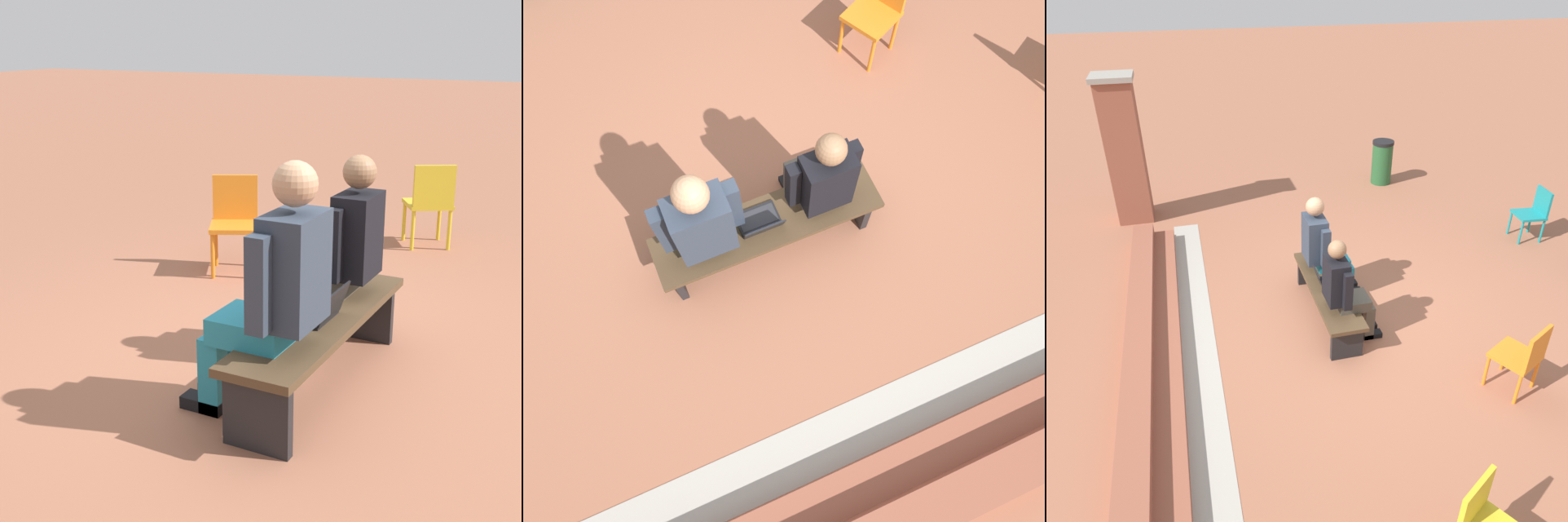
% 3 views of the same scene
% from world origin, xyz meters
% --- Properties ---
extents(ground_plane, '(60.00, 60.00, 0.00)m').
position_xyz_m(ground_plane, '(0.00, 0.00, 0.00)').
color(ground_plane, '#9E6047').
extents(concrete_strip, '(6.04, 0.40, 0.01)m').
position_xyz_m(concrete_strip, '(0.19, 1.92, 0.00)').
color(concrete_strip, '#A8A399').
rests_on(concrete_strip, ground).
extents(brick_steps, '(5.24, 0.60, 0.30)m').
position_xyz_m(brick_steps, '(0.19, 2.47, 0.12)').
color(brick_steps, '#93513D').
rests_on(brick_steps, ground).
extents(brick_pillar_left_of_steps, '(0.64, 0.64, 2.42)m').
position_xyz_m(brick_pillar_left_of_steps, '(3.75, 2.72, 1.22)').
color(brick_pillar_left_of_steps, '#93513D').
rests_on(brick_pillar_left_of_steps, ground).
extents(bench, '(1.80, 0.44, 0.45)m').
position_xyz_m(bench, '(0.19, 0.28, 0.35)').
color(bench, '#4C3823').
rests_on(bench, ground).
extents(person_student, '(0.54, 0.68, 1.34)m').
position_xyz_m(person_student, '(-0.26, 0.21, 0.72)').
color(person_student, '#4C473D').
rests_on(person_student, ground).
extents(person_adult, '(0.60, 0.76, 1.44)m').
position_xyz_m(person_adult, '(0.67, 0.21, 0.76)').
color(person_adult, teal).
rests_on(person_adult, ground).
extents(laptop, '(0.32, 0.29, 0.21)m').
position_xyz_m(laptop, '(0.25, 0.29, 0.50)').
color(laptop, black).
rests_on(laptop, bench).
extents(plastic_chair_far_right, '(0.56, 0.56, 0.84)m').
position_xyz_m(plastic_chair_far_right, '(-1.54, -1.29, 0.48)').
color(plastic_chair_far_right, orange).
rests_on(plastic_chair_far_right, ground).
extents(plastic_chair_foreground, '(0.46, 0.46, 0.84)m').
position_xyz_m(plastic_chair_foreground, '(1.40, -3.49, 0.48)').
color(plastic_chair_foreground, teal).
rests_on(plastic_chair_foreground, ground).
extents(litter_bin, '(0.42, 0.42, 0.86)m').
position_xyz_m(litter_bin, '(4.20, -2.02, 0.43)').
color(litter_bin, '#23562D').
rests_on(litter_bin, ground).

